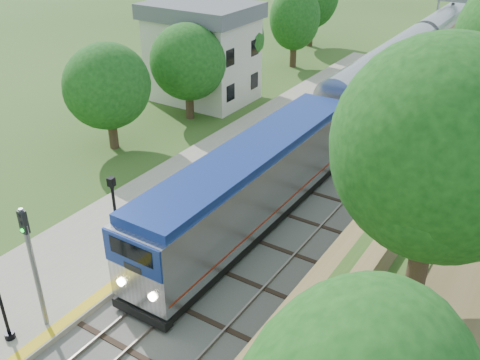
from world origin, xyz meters
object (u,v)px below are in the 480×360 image
Objects in this scene: train at (469,19)px; station_building at (202,52)px; signal_farside at (406,153)px; signal_gantry at (477,13)px; lamppost_mid at (1,302)px; signal_platform at (31,256)px; lamppost_far at (117,225)px.

station_building is at bearing -111.75° from train.
station_building reaches higher than signal_farside.
signal_gantry reaches higher than lamppost_mid.
signal_farside reaches higher than signal_gantry.
lamppost_mid is at bearing -112.35° from signal_platform.
signal_farside is at bearing 61.15° from lamppost_mid.
lamppost_mid is 6.04m from lamppost_far.
station_building is 1.02× the size of signal_gantry.
signal_gantry is 52.58m from lamppost_mid.
train is 45.24m from signal_farside.
train is (14.00, 35.09, -1.84)m from station_building.
signal_platform is at bearing -119.34° from signal_farside.
signal_farside is (9.10, 16.19, 0.15)m from signal_platform.
station_building is 1.94× the size of lamppost_far.
signal_gantry is 10.71m from train.
signal_farside is (9.52, 11.46, 1.51)m from lamppost_far.
lamppost_far is at bearing -97.15° from signal_gantry.
station_building is 2.11× the size of lamppost_mid.
lamppost_mid is at bearing -93.16° from train.
signal_farside is (3.73, -34.68, -0.95)m from signal_gantry.
train is 56.34m from lamppost_far.
station_building is 29.94m from signal_gantry.
train is at bearing 86.84° from lamppost_mid.
lamppost_mid is at bearing -96.46° from signal_gantry.
train is (-2.47, 10.10, -2.57)m from signal_gantry.
signal_farside is at bearing 60.66° from signal_platform.
signal_gantry is (16.47, 24.99, 0.73)m from station_building.
signal_platform is (-5.37, -50.88, -1.10)m from signal_gantry.
lamppost_far is at bearing -63.22° from station_building.
train reaches higher than lamppost_mid.
station_building is 37.82m from train.
signal_gantry is 51.17m from signal_platform.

